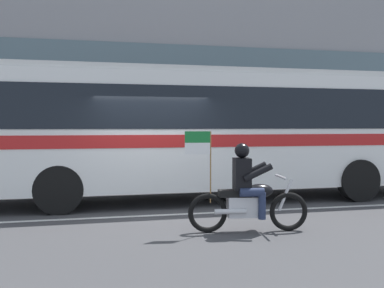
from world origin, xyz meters
name	(u,v)px	position (x,y,z in m)	size (l,w,h in m)	color
ground_plane	(152,210)	(0.00, 0.00, 0.00)	(60.00, 60.00, 0.00)	#3D3D3F
sidewalk_curb	(130,180)	(0.00, 5.10, 0.07)	(28.00, 3.80, 0.15)	#A39E93
lane_center_stripe	(157,215)	(0.00, -0.60, 0.00)	(26.60, 0.14, 0.01)	silver
office_building_facade	(123,14)	(0.00, 7.39, 6.02)	(28.00, 0.89, 12.03)	gray
transit_bus	(215,125)	(1.78, 1.19, 1.88)	(12.22, 2.72, 3.22)	white
motorcycle_with_rider	(247,194)	(1.33, -2.42, 0.67)	(2.18, 0.68, 1.78)	black
fire_hydrant	(115,171)	(-0.57, 3.89, 0.52)	(0.22, 0.30, 0.75)	gold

